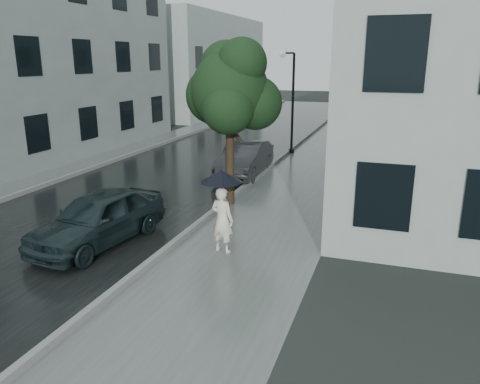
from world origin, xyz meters
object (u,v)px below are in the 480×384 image
(pedestrian, at_px, (222,220))
(street_tree, at_px, (231,90))
(car_far, at_px, (245,159))
(lamp_post, at_px, (290,96))
(car_near, at_px, (98,218))

(pedestrian, bearing_deg, street_tree, -59.96)
(pedestrian, xyz_separation_m, street_tree, (-1.14, 3.82, 2.79))
(street_tree, height_order, car_far, street_tree)
(car_far, bearing_deg, pedestrian, -77.47)
(lamp_post, height_order, car_far, lamp_post)
(pedestrian, bearing_deg, car_near, 22.50)
(car_near, bearing_deg, street_tree, 73.21)
(lamp_post, relative_size, car_far, 1.21)
(lamp_post, xyz_separation_m, car_near, (-1.83, -13.09, -2.12))
(street_tree, bearing_deg, car_far, 101.45)
(lamp_post, bearing_deg, street_tree, -106.18)
(street_tree, relative_size, car_far, 1.27)
(lamp_post, xyz_separation_m, car_far, (-0.60, -5.07, -2.13))
(lamp_post, bearing_deg, car_far, -113.90)
(street_tree, distance_m, lamp_post, 8.81)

